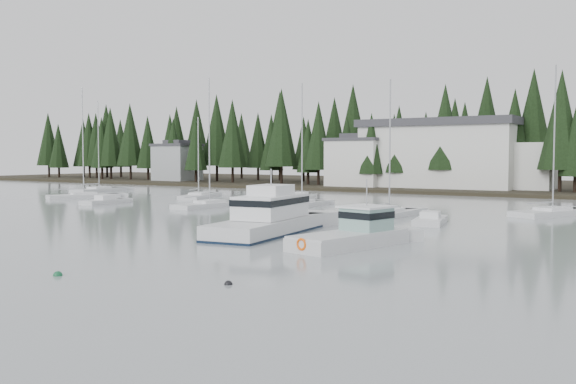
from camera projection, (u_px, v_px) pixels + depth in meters
name	position (u px, v px, depth m)	size (l,w,h in m)	color
far_shore_land	(495.00, 187.00, 112.64)	(240.00, 54.00, 1.00)	black
conifer_treeline	(477.00, 190.00, 103.38)	(200.00, 22.00, 20.00)	black
house_west	(358.00, 161.00, 106.89)	(9.54, 7.42, 8.75)	silver
house_far_west	(177.00, 161.00, 131.14)	(8.48, 7.42, 8.25)	#999EA0
harbor_inn	(453.00, 154.00, 101.56)	(29.50, 11.50, 10.90)	silver
cabin_cruiser_center	(269.00, 222.00, 45.94)	(5.51, 12.89, 5.36)	silver
lobster_boat_teal	(354.00, 237.00, 39.39)	(4.70, 8.88, 4.70)	silver
sailboat_0	(99.00, 191.00, 99.37)	(3.93, 10.05, 14.62)	silver
sailboat_2	(199.00, 198.00, 84.26)	(5.46, 8.99, 11.15)	silver
sailboat_3	(84.00, 197.00, 84.16)	(6.07, 9.32, 14.99)	silver
sailboat_4	(302.00, 206.00, 70.13)	(2.96, 8.12, 13.97)	silver
sailboat_5	(210.00, 206.00, 69.35)	(3.51, 9.30, 14.45)	silver
sailboat_6	(389.00, 216.00, 58.25)	(2.79, 9.43, 12.99)	silver
sailboat_9	(553.00, 214.00, 60.01)	(6.63, 9.73, 14.53)	silver
runabout_0	(105.00, 203.00, 74.23)	(2.27, 5.77, 1.42)	silver
runabout_1	(430.00, 222.00, 52.45)	(3.30, 5.76, 1.42)	silver
runabout_3	(275.00, 194.00, 90.09)	(2.49, 6.39, 1.42)	silver
runabout_4	(301.00, 199.00, 80.14)	(4.11, 7.23, 1.42)	silver
mooring_buoy_green	(58.00, 276.00, 29.79)	(0.43, 0.43, 0.43)	#145933
mooring_buoy_dark	(228.00, 285.00, 27.73)	(0.37, 0.37, 0.37)	black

